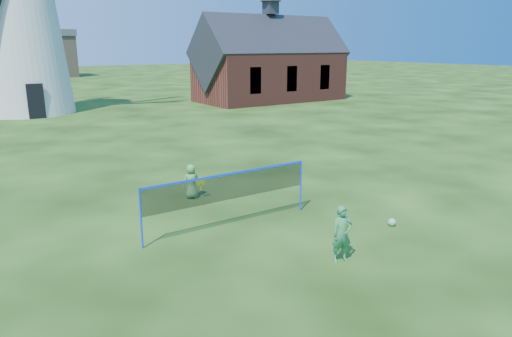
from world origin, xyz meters
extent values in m
plane|color=black|center=(0.00, 0.00, 0.00)|extent=(220.00, 220.00, 0.00)
cube|color=black|center=(-1.35, 24.82, 1.18)|extent=(1.07, 0.13, 2.36)
cube|color=black|center=(-1.35, 25.47, 5.36)|extent=(0.75, 0.13, 0.97)
cube|color=brown|center=(18.20, 24.86, 2.11)|extent=(12.68, 6.34, 4.23)
cube|color=#2D3035|center=(18.20, 24.86, 4.23)|extent=(13.31, 6.46, 6.46)
cube|color=#2D3035|center=(18.20, 24.86, 7.98)|extent=(1.06, 1.06, 1.06)
cube|color=black|center=(14.50, 21.74, 2.11)|extent=(1.06, 0.11, 2.11)
cube|color=black|center=(18.20, 21.74, 2.11)|extent=(1.06, 0.11, 2.11)
cube|color=black|center=(21.90, 21.74, 2.11)|extent=(1.06, 0.11, 2.11)
cylinder|color=blue|center=(-3.27, 0.36, 0.78)|extent=(0.05, 0.05, 1.55)
cylinder|color=blue|center=(1.73, 0.36, 0.78)|extent=(0.05, 0.05, 1.55)
cube|color=black|center=(-0.77, 0.36, 1.15)|extent=(5.00, 0.02, 0.70)
cube|color=blue|center=(-0.77, 0.36, 1.52)|extent=(5.00, 0.02, 0.06)
imported|color=#35854C|center=(0.28, -2.89, 0.67)|extent=(0.56, 0.45, 1.34)
cylinder|color=#EFFF0D|center=(0.56, -2.71, 0.65)|extent=(0.28, 0.02, 0.28)
cube|color=#EFFF0D|center=(0.56, -2.71, 0.48)|extent=(0.03, 0.02, 0.20)
imported|color=#5A9F4C|center=(-0.46, 3.27, 0.56)|extent=(0.60, 0.43, 1.13)
cylinder|color=#EFFF0D|center=(-0.24, 3.05, 0.58)|extent=(0.28, 0.02, 0.28)
cube|color=#EFFF0D|center=(-0.24, 3.05, 0.41)|extent=(0.03, 0.02, 0.20)
sphere|color=green|center=(3.00, -2.08, 0.11)|extent=(0.22, 0.22, 0.22)
cube|color=#8A765C|center=(8.67, 72.00, 3.11)|extent=(7.38, 8.00, 6.22)
cube|color=#4C4C54|center=(8.67, 72.00, 6.72)|extent=(7.68, 8.40, 1.00)
camera|label=1|loc=(-7.01, -10.16, 4.86)|focal=33.24mm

